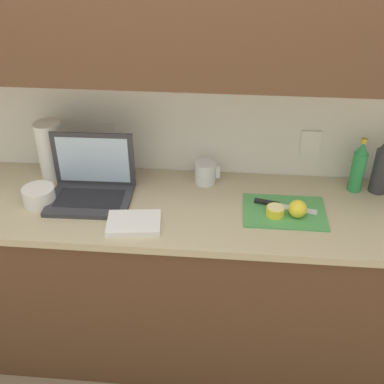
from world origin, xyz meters
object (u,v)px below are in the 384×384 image
(lemon_half_cut, at_px, (275,211))
(bowl_white, at_px, (39,196))
(laptop, at_px, (91,184))
(bottle_green_soda, at_px, (358,167))
(measuring_cup, at_px, (205,173))
(lemon_whole_beside, at_px, (298,209))
(cutting_board, at_px, (284,212))
(knife, at_px, (275,204))
(paper_towel_roll, at_px, (51,150))
(bottle_oil_tall, at_px, (383,166))

(lemon_half_cut, bearing_deg, bowl_white, 179.26)
(laptop, bearing_deg, bottle_green_soda, 6.21)
(bowl_white, bearing_deg, bottle_green_soda, 9.46)
(laptop, height_order, measuring_cup, laptop)
(lemon_whole_beside, bearing_deg, cutting_board, 144.10)
(lemon_half_cut, xyz_separation_m, bowl_white, (-1.03, 0.01, 0.01))
(bottle_green_soda, bearing_deg, laptop, -172.39)
(knife, bearing_deg, lemon_whole_beside, -25.59)
(bottle_green_soda, height_order, paper_towel_roll, paper_towel_roll)
(bottle_oil_tall, height_order, measuring_cup, bottle_oil_tall)
(knife, distance_m, bottle_green_soda, 0.43)
(knife, bearing_deg, laptop, -168.17)
(bottle_oil_tall, bearing_deg, knife, -159.63)
(bottle_green_soda, bearing_deg, knife, -154.61)
(lemon_whole_beside, bearing_deg, paper_towel_roll, 167.58)
(lemon_whole_beside, bearing_deg, measuring_cup, 147.84)
(cutting_board, height_order, measuring_cup, measuring_cup)
(knife, height_order, bowl_white, bowl_white)
(lemon_whole_beside, xyz_separation_m, bowl_white, (-1.12, 0.01, -0.01))
(lemon_half_cut, bearing_deg, lemon_whole_beside, -0.95)
(cutting_board, distance_m, measuring_cup, 0.42)
(bowl_white, bearing_deg, lemon_half_cut, -0.74)
(lemon_half_cut, xyz_separation_m, bottle_green_soda, (0.38, 0.25, 0.09))
(bowl_white, bearing_deg, measuring_cup, 18.44)
(knife, bearing_deg, lemon_half_cut, -78.41)
(cutting_board, distance_m, knife, 0.06)
(lemon_whole_beside, height_order, bowl_white, lemon_whole_beside)
(lemon_half_cut, bearing_deg, cutting_board, 38.46)
(laptop, height_order, paper_towel_roll, same)
(laptop, height_order, bottle_oil_tall, bottle_oil_tall)
(lemon_whole_beside, bearing_deg, bottle_green_soda, 41.18)
(lemon_whole_beside, bearing_deg, knife, 141.25)
(bottle_green_soda, relative_size, paper_towel_roll, 0.94)
(lemon_half_cut, relative_size, measuring_cup, 0.65)
(bowl_white, xyz_separation_m, paper_towel_roll, (-0.01, 0.23, 0.10))
(knife, bearing_deg, cutting_board, -28.74)
(bottle_oil_tall, xyz_separation_m, bowl_white, (-1.51, -0.23, -0.09))
(laptop, distance_m, bowl_white, 0.23)
(laptop, distance_m, paper_towel_roll, 0.29)
(bowl_white, bearing_deg, bottle_oil_tall, 8.82)
(laptop, height_order, bottle_green_soda, laptop)
(cutting_board, relative_size, bowl_white, 2.50)
(bottle_oil_tall, xyz_separation_m, paper_towel_roll, (-1.52, 0.00, 0.01))
(knife, relative_size, bottle_oil_tall, 0.95)
(lemon_whole_beside, distance_m, paper_towel_roll, 1.16)
(knife, relative_size, paper_towel_roll, 0.98)
(bowl_white, bearing_deg, cutting_board, 1.09)
(lemon_whole_beside, distance_m, bottle_green_soda, 0.39)
(bowl_white, distance_m, paper_towel_roll, 0.26)
(cutting_board, relative_size, lemon_half_cut, 4.55)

